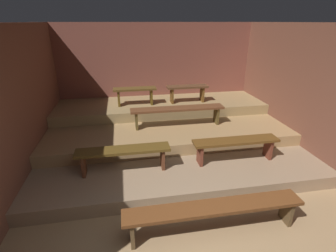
# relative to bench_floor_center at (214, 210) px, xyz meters

# --- Properties ---
(ground) EXTENTS (5.96, 5.94, 0.08)m
(ground) POSITION_rel_bench_floor_center_xyz_m (-0.12, 1.82, -0.39)
(ground) COLOR #977853
(wall_back) EXTENTS (5.96, 0.06, 2.59)m
(wall_back) POSITION_rel_bench_floor_center_xyz_m (-0.12, 4.42, 0.94)
(wall_back) COLOR brown
(wall_back) RESTS_ON ground
(wall_left) EXTENTS (0.06, 5.94, 2.59)m
(wall_left) POSITION_rel_bench_floor_center_xyz_m (-2.73, 1.82, 0.94)
(wall_left) COLOR brown
(wall_left) RESTS_ON ground
(wall_right) EXTENTS (0.06, 5.94, 2.59)m
(wall_right) POSITION_rel_bench_floor_center_xyz_m (2.48, 1.82, 0.94)
(wall_right) COLOR brown
(wall_right) RESTS_ON ground
(platform_lower) EXTENTS (5.16, 3.86, 0.23)m
(platform_lower) POSITION_rel_bench_floor_center_xyz_m (-0.12, 2.46, -0.24)
(platform_lower) COLOR #92785C
(platform_lower) RESTS_ON ground
(platform_middle) EXTENTS (5.16, 2.72, 0.23)m
(platform_middle) POSITION_rel_bench_floor_center_xyz_m (-0.12, 3.03, -0.00)
(platform_middle) COLOR #A48052
(platform_middle) RESTS_ON platform_lower
(platform_upper) EXTENTS (5.16, 1.42, 0.23)m
(platform_upper) POSITION_rel_bench_floor_center_xyz_m (-0.12, 3.68, 0.23)
(platform_upper) COLOR #997F52
(platform_upper) RESTS_ON platform_middle
(bench_floor_center) EXTENTS (2.36, 0.30, 0.42)m
(bench_floor_center) POSITION_rel_bench_floor_center_xyz_m (0.00, 0.00, 0.00)
(bench_floor_center) COLOR brown
(bench_floor_center) RESTS_ON ground
(bench_lower_left) EXTENTS (1.56, 0.30, 0.42)m
(bench_lower_left) POSITION_rel_bench_floor_center_xyz_m (-1.12, 1.34, 0.22)
(bench_lower_left) COLOR #563D17
(bench_lower_left) RESTS_ON platform_lower
(bench_lower_right) EXTENTS (1.56, 0.30, 0.42)m
(bench_lower_right) POSITION_rel_bench_floor_center_xyz_m (0.87, 1.34, 0.22)
(bench_lower_right) COLOR brown
(bench_lower_right) RESTS_ON platform_lower
(bench_middle_center) EXTENTS (2.03, 0.30, 0.42)m
(bench_middle_center) POSITION_rel_bench_floor_center_xyz_m (0.07, 2.62, 0.46)
(bench_middle_center) COLOR brown
(bench_middle_center) RESTS_ON platform_middle
(bench_upper_left) EXTENTS (1.03, 0.30, 0.42)m
(bench_upper_left) POSITION_rel_bench_floor_center_xyz_m (-0.78, 3.58, 0.66)
(bench_upper_left) COLOR brown
(bench_upper_left) RESTS_ON platform_upper
(bench_upper_right) EXTENTS (1.03, 0.30, 0.42)m
(bench_upper_right) POSITION_rel_bench_floor_center_xyz_m (0.53, 3.58, 0.66)
(bench_upper_right) COLOR #553620
(bench_upper_right) RESTS_ON platform_upper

